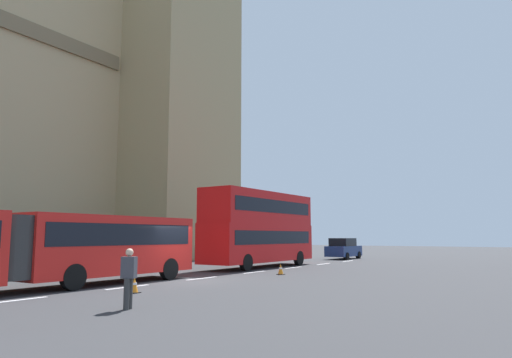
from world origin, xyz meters
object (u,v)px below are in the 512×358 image
at_px(articulated_bus, 4,244).
at_px(traffic_cone_west, 134,285).
at_px(double_decker_bus, 260,226).
at_px(sedan_lead, 344,249).
at_px(pedestrian_by_kerb, 129,276).
at_px(traffic_cone_middle, 281,269).

xyz_separation_m(articulated_bus, traffic_cone_west, (2.85, -3.64, -1.46)).
relative_size(articulated_bus, double_decker_bus, 1.71).
distance_m(articulated_bus, sedan_lead, 30.30).
distance_m(double_decker_bus, pedestrian_by_kerb, 17.98).
bearing_deg(pedestrian_by_kerb, traffic_cone_west, 45.42).
height_order(double_decker_bus, pedestrian_by_kerb, double_decker_bus).
bearing_deg(traffic_cone_middle, sedan_lead, 11.96).
xyz_separation_m(sedan_lead, pedestrian_by_kerb, (-30.12, -6.06, -0.00)).
height_order(articulated_bus, traffic_cone_west, articulated_bus).
distance_m(traffic_cone_west, traffic_cone_middle, 9.81).
bearing_deg(traffic_cone_middle, pedestrian_by_kerb, -169.46).
distance_m(articulated_bus, traffic_cone_middle, 13.36).
bearing_deg(articulated_bus, pedestrian_by_kerb, -88.45).
height_order(articulated_bus, pedestrian_by_kerb, articulated_bus).
bearing_deg(sedan_lead, traffic_cone_west, -173.05).
height_order(double_decker_bus, sedan_lead, double_decker_bus).
xyz_separation_m(double_decker_bus, sedan_lead, (13.39, -0.29, -1.80)).
bearing_deg(traffic_cone_middle, double_decker_bus, 43.50).
height_order(sedan_lead, traffic_cone_west, sedan_lead).
relative_size(articulated_bus, sedan_lead, 3.96).
bearing_deg(double_decker_bus, pedestrian_by_kerb, -159.20).
xyz_separation_m(articulated_bus, pedestrian_by_kerb, (0.17, -6.35, -0.83)).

